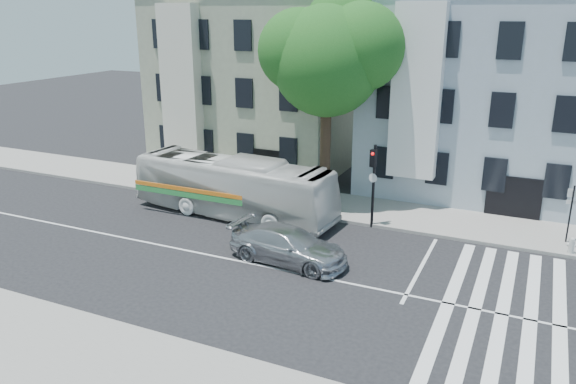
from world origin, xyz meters
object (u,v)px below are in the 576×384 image
Objects in this scene: bus at (233,187)px; traffic_signal at (373,175)px; sedan at (288,245)px; fire_hydrant at (572,245)px.

traffic_signal reaches higher than bus.
traffic_signal is at bearing -75.18° from bus.
sedan is 1.25× the size of traffic_signal.
traffic_signal is at bearing -177.63° from fire_hydrant.
traffic_signal is 8.88m from fire_hydrant.
bus is 15.56m from fire_hydrant.
bus is 2.68× the size of traffic_signal.
sedan is at bearing -152.73° from fire_hydrant.
traffic_signal is (2.00, 5.12, 1.87)m from sedan.
traffic_signal is (6.83, 1.21, 1.10)m from bus.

